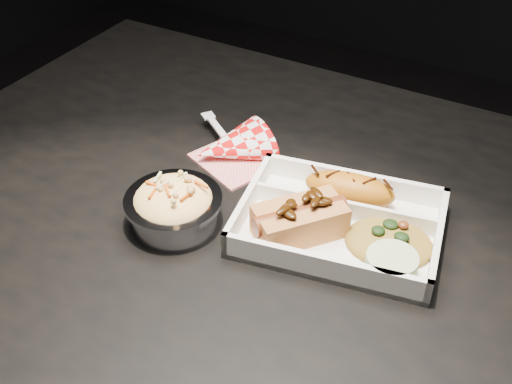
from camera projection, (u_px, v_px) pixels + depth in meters
dining_table at (295, 269)px, 0.89m from camera, size 1.20×0.80×0.75m
food_tray at (339, 226)px, 0.81m from camera, size 0.28×0.22×0.04m
fried_pastry at (350, 189)px, 0.84m from camera, size 0.13×0.07×0.04m
hotdog at (300, 218)px, 0.79m from camera, size 0.12×0.12×0.06m
fried_rice_mound at (390, 236)px, 0.78m from camera, size 0.12×0.11×0.03m
cupcake_liner at (391, 266)px, 0.74m from camera, size 0.06×0.06×0.03m
foil_coleslaw_cup at (174, 205)px, 0.81m from camera, size 0.12×0.12×0.07m
napkin_fork at (231, 147)px, 0.94m from camera, size 0.16×0.15×0.10m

